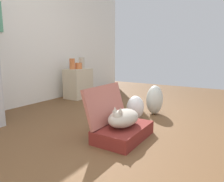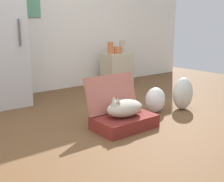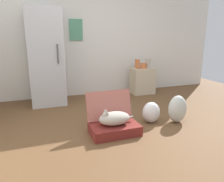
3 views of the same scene
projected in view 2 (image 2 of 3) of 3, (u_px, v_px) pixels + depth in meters
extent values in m
plane|color=brown|center=(140.00, 125.00, 3.17)|extent=(7.68, 7.68, 0.00)
cube|color=silver|center=(47.00, 13.00, 4.59)|extent=(6.40, 0.12, 2.60)
cube|color=#529773|center=(31.00, 2.00, 4.33)|extent=(0.28, 0.02, 0.45)
cube|color=maroon|center=(124.00, 122.00, 3.05)|extent=(0.67, 0.43, 0.14)
cube|color=#B26356|center=(112.00, 93.00, 3.16)|extent=(0.67, 0.16, 0.42)
ellipsoid|color=#B2A899|center=(125.00, 108.00, 3.01)|extent=(0.44, 0.28, 0.18)
sphere|color=#B2A899|center=(116.00, 106.00, 2.93)|extent=(0.12, 0.12, 0.12)
cone|color=#B2A899|center=(118.00, 100.00, 2.89)|extent=(0.05, 0.05, 0.05)
cone|color=#B2A899|center=(114.00, 99.00, 2.94)|extent=(0.05, 0.05, 0.05)
cylinder|color=#B2A899|center=(135.00, 108.00, 3.17)|extent=(0.20, 0.03, 0.07)
ellipsoid|color=white|center=(155.00, 100.00, 3.58)|extent=(0.28, 0.23, 0.33)
ellipsoid|color=silver|center=(183.00, 93.00, 3.71)|extent=(0.30, 0.24, 0.43)
cylinder|color=#4C4C4C|center=(20.00, 33.00, 3.59)|extent=(0.02, 0.02, 0.35)
cube|color=beige|center=(117.00, 69.00, 5.21)|extent=(0.52, 0.37, 0.60)
cylinder|color=#CC6B38|center=(110.00, 48.00, 5.07)|extent=(0.11, 0.11, 0.21)
cylinder|color=#B7AD99|center=(122.00, 47.00, 5.20)|extent=(0.12, 0.12, 0.23)
cylinder|color=#CC6B38|center=(118.00, 50.00, 5.11)|extent=(0.14, 0.14, 0.12)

